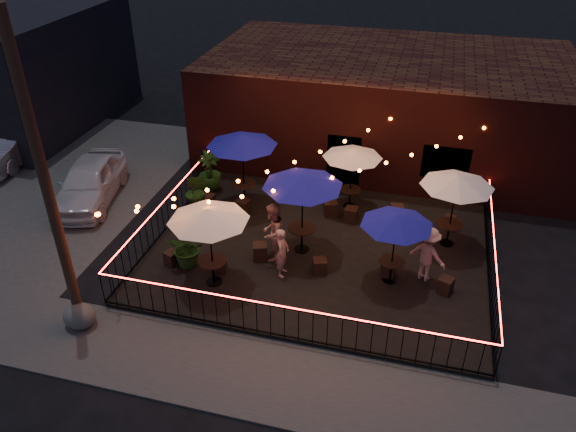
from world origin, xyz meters
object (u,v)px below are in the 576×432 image
Objects in this scene: utility_pole at (47,188)px; cafe_table_2 at (303,181)px; cafe_table_1 at (242,141)px; cooler at (207,216)px; cafe_table_0 at (208,216)px; cafe_table_3 at (353,154)px; cafe_table_5 at (457,182)px; cafe_table_4 at (397,221)px; boulder at (79,316)px.

utility_pole is 2.56× the size of cafe_table_2.
cafe_table_1 is 2.71m from cooler.
cafe_table_2 reaches higher than cafe_table_0.
utility_pole is 7.14m from cafe_table_1.
cafe_table_3 is (3.55, 0.77, -0.37)m from cafe_table_1.
cafe_table_0 reaches higher than cooler.
cafe_table_0 is 1.17× the size of cafe_table_5.
cafe_table_4 is 1.06× the size of cafe_table_5.
utility_pole is at bearing -154.86° from cafe_table_4.
cafe_table_3 is 0.95× the size of cafe_table_5.
cafe_table_4 is 2.76m from cafe_table_5.
cafe_table_4 is (4.80, 1.38, -0.22)m from cafe_table_0.
cafe_table_4 is 8.64m from boulder.
cooler is at bearing 115.11° from cafe_table_0.
cafe_table_5 is (3.32, -1.46, 0.18)m from cafe_table_3.
cafe_table_4 is at bearing -16.28° from cafe_table_2.
boulder is (-4.76, -4.61, -2.19)m from cafe_table_2.
cafe_table_4 is (5.36, -2.98, -0.38)m from cafe_table_1.
cooler is (-4.22, -2.52, -1.59)m from cafe_table_3.
cafe_table_4 is (7.69, 3.61, -1.85)m from utility_pole.
utility_pole is 11.06m from cafe_table_5.
boulder is at bearing -107.87° from cafe_table_1.
cafe_table_1 is 3.65m from cafe_table_3.
cafe_table_3 is (0.97, 2.94, -0.38)m from cafe_table_2.
cooler is at bearing 168.43° from cafe_table_4.
utility_pole is at bearing -112.61° from cooler.
cafe_table_2 is at bearing -11.07° from cooler.
cafe_table_5 is 2.90× the size of cooler.
cafe_table_3 is 5.16m from cooler.
cafe_table_2 is 3.81m from cooler.
cafe_table_3 is 9.66m from boulder.
cafe_table_2 is 1.38× the size of cafe_table_3.
cafe_table_3 is at bearing 12.29° from cafe_table_1.
cafe_table_5 is at bearing -23.69° from cafe_table_3.
boulder is (-5.73, -7.55, -1.81)m from cafe_table_3.
cafe_table_5 reaches higher than cooler.
boulder is at bearing -153.27° from cafe_table_4.
cafe_table_5 is at bearing -5.69° from cafe_table_1.
cafe_table_0 is at bearing -120.22° from cafe_table_3.
cafe_table_0 is at bearing -149.78° from cafe_table_5.
utility_pole is 9.11× the size of boulder.
cafe_table_0 reaches higher than cafe_table_3.
cafe_table_1 is at bearing 150.91° from cafe_table_4.
cafe_table_0 is 3.40× the size of cooler.
cooler is (-1.23, 2.62, -1.80)m from cafe_table_0.
cafe_table_2 is at bearing -40.10° from cafe_table_1.
cafe_table_1 reaches higher than cooler.
cafe_table_0 is 3.40m from cooler.
cafe_table_5 reaches higher than cafe_table_3.
cooler reaches higher than boulder.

